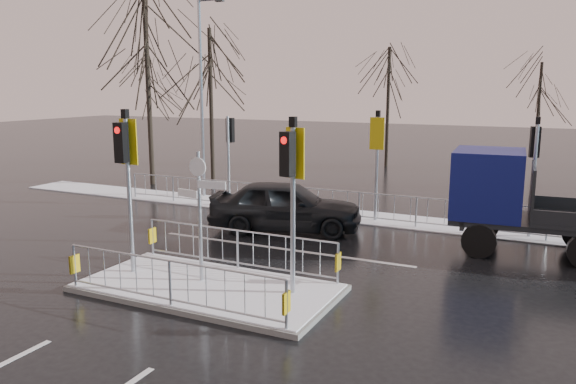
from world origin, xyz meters
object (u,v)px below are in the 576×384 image
at_px(traffic_island, 207,274).
at_px(street_lamp_left, 203,91).
at_px(car_far_lane, 286,206).
at_px(flatbed_truck, 520,199).

xyz_separation_m(traffic_island, street_lamp_left, (-6.42, 9.49, 4.10)).
height_order(traffic_island, car_far_lane, traffic_island).
relative_size(flatbed_truck, street_lamp_left, 0.78).
height_order(traffic_island, street_lamp_left, street_lamp_left).
bearing_deg(traffic_island, street_lamp_left, 124.07).
distance_m(flatbed_truck, street_lamp_left, 13.38).
distance_m(traffic_island, flatbed_truck, 9.07).
distance_m(car_far_lane, flatbed_truck, 7.09).
bearing_deg(traffic_island, flatbed_truck, 45.80).
bearing_deg(street_lamp_left, car_far_lane, -33.63).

